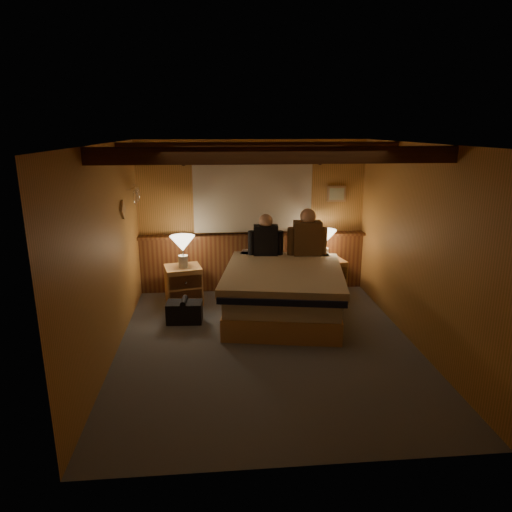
{
  "coord_description": "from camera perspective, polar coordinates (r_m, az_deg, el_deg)",
  "views": [
    {
      "loc": [
        -0.59,
        -5.06,
        2.56
      ],
      "look_at": [
        -0.1,
        0.4,
        1.02
      ],
      "focal_mm": 32.0,
      "sensor_mm": 36.0,
      "label": 1
    }
  ],
  "objects": [
    {
      "name": "floor",
      "position": [
        5.7,
        1.36,
        -11.03
      ],
      "size": [
        4.2,
        4.2,
        0.0
      ],
      "primitive_type": "plane",
      "color": "#494D57",
      "rests_on": "ground"
    },
    {
      "name": "ceiling",
      "position": [
        5.09,
        1.54,
        13.87
      ],
      "size": [
        4.2,
        4.2,
        0.0
      ],
      "primitive_type": "plane",
      "rotation": [
        3.14,
        0.0,
        0.0
      ],
      "color": "#BB7B46",
      "rests_on": "wall_back"
    },
    {
      "name": "wall_back",
      "position": [
        7.31,
        -0.45,
        4.95
      ],
      "size": [
        3.6,
        0.0,
        3.6
      ],
      "primitive_type": "plane",
      "rotation": [
        1.57,
        0.0,
        0.0
      ],
      "color": "#C38446",
      "rests_on": "floor"
    },
    {
      "name": "wall_left",
      "position": [
        5.37,
        -18.0,
        0.23
      ],
      "size": [
        0.0,
        4.2,
        4.2
      ],
      "primitive_type": "plane",
      "rotation": [
        1.57,
        0.0,
        1.57
      ],
      "color": "#C38446",
      "rests_on": "floor"
    },
    {
      "name": "wall_right",
      "position": [
        5.76,
        19.54,
        1.09
      ],
      "size": [
        0.0,
        4.2,
        4.2
      ],
      "primitive_type": "plane",
      "rotation": [
        1.57,
        0.0,
        -1.57
      ],
      "color": "#C38446",
      "rests_on": "floor"
    },
    {
      "name": "wall_front",
      "position": [
        3.31,
        5.66,
        -8.69
      ],
      "size": [
        3.6,
        0.0,
        3.6
      ],
      "primitive_type": "plane",
      "rotation": [
        -1.57,
        0.0,
        0.0
      ],
      "color": "#C38446",
      "rests_on": "floor"
    },
    {
      "name": "wainscot",
      "position": [
        7.41,
        -0.4,
        -0.58
      ],
      "size": [
        3.6,
        0.23,
        0.94
      ],
      "color": "brown",
      "rests_on": "wall_back"
    },
    {
      "name": "curtain_window",
      "position": [
        7.19,
        -0.41,
        7.36
      ],
      "size": [
        2.18,
        0.09,
        1.11
      ],
      "color": "#422610",
      "rests_on": "wall_back"
    },
    {
      "name": "ceiling_beams",
      "position": [
        5.25,
        1.33,
        12.94
      ],
      "size": [
        3.6,
        1.65,
        0.16
      ],
      "color": "#422610",
      "rests_on": "ceiling"
    },
    {
      "name": "coat_rail",
      "position": [
        6.79,
        -14.84,
        7.6
      ],
      "size": [
        0.05,
        0.55,
        0.24
      ],
      "color": "white",
      "rests_on": "wall_left"
    },
    {
      "name": "framed_print",
      "position": [
        7.46,
        10.04,
        7.66
      ],
      "size": [
        0.3,
        0.04,
        0.25
      ],
      "color": "tan",
      "rests_on": "wall_back"
    },
    {
      "name": "bed",
      "position": [
        6.45,
        3.44,
        -4.27
      ],
      "size": [
        1.88,
        2.28,
        0.7
      ],
      "rotation": [
        0.0,
        0.0,
        -0.17
      ],
      "color": "tan",
      "rests_on": "floor"
    },
    {
      "name": "nightstand_left",
      "position": [
        6.97,
        -9.04,
        -3.57
      ],
      "size": [
        0.6,
        0.56,
        0.57
      ],
      "rotation": [
        0.0,
        0.0,
        0.21
      ],
      "color": "tan",
      "rests_on": "floor"
    },
    {
      "name": "nightstand_right",
      "position": [
        7.32,
        8.77,
        -2.61
      ],
      "size": [
        0.61,
        0.57,
        0.57
      ],
      "rotation": [
        0.0,
        0.0,
        0.21
      ],
      "color": "tan",
      "rests_on": "floor"
    },
    {
      "name": "lamp_left",
      "position": [
        6.76,
        -9.17,
        1.31
      ],
      "size": [
        0.37,
        0.37,
        0.48
      ],
      "color": "beige",
      "rests_on": "nightstand_left"
    },
    {
      "name": "lamp_right",
      "position": [
        7.18,
        8.58,
        2.15
      ],
      "size": [
        0.36,
        0.36,
        0.47
      ],
      "color": "beige",
      "rests_on": "nightstand_right"
    },
    {
      "name": "person_left",
      "position": [
        6.92,
        1.21,
        2.25
      ],
      "size": [
        0.54,
        0.24,
        0.66
      ],
      "rotation": [
        0.0,
        0.0,
        -0.09
      ],
      "color": "black",
      "rests_on": "bed"
    },
    {
      "name": "person_right",
      "position": [
        6.96,
        6.44,
        2.53
      ],
      "size": [
        0.61,
        0.26,
        0.74
      ],
      "rotation": [
        0.0,
        0.0,
        -0.06
      ],
      "color": "#503720",
      "rests_on": "bed"
    },
    {
      "name": "duffel_bag",
      "position": [
        6.34,
        -8.93,
        -6.87
      ],
      "size": [
        0.49,
        0.31,
        0.34
      ],
      "rotation": [
        0.0,
        0.0,
        -0.06
      ],
      "color": "black",
      "rests_on": "floor"
    }
  ]
}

